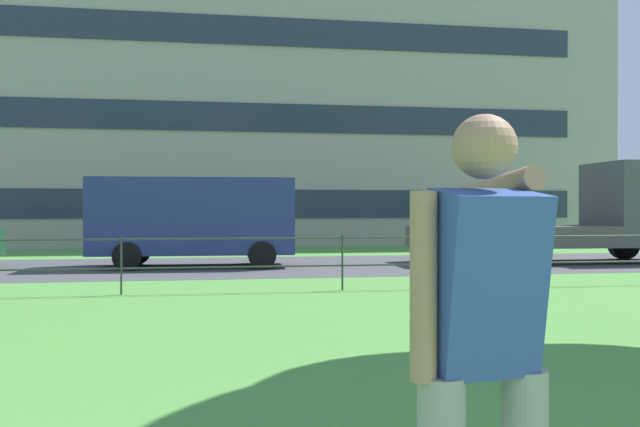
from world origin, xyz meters
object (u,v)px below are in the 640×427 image
(person_thrower, at_px, (481,357))
(flatbed_truck_right, at_px, (586,218))
(apartment_building_background, at_px, (262,93))
(panel_van_center, at_px, (194,217))

(person_thrower, bearing_deg, flatbed_truck_right, 58.44)
(flatbed_truck_right, relative_size, apartment_building_background, 0.25)
(panel_van_center, distance_m, apartment_building_background, 15.99)
(person_thrower, height_order, flatbed_truck_right, flatbed_truck_right)
(person_thrower, height_order, apartment_building_background, apartment_building_background)
(person_thrower, relative_size, apartment_building_background, 0.06)
(flatbed_truck_right, bearing_deg, panel_van_center, 178.31)
(panel_van_center, bearing_deg, person_thrower, -85.87)
(person_thrower, relative_size, panel_van_center, 0.35)
(flatbed_truck_right, height_order, apartment_building_background, apartment_building_background)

